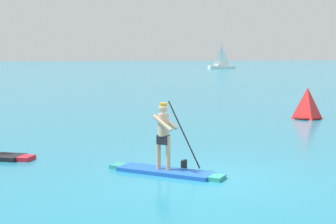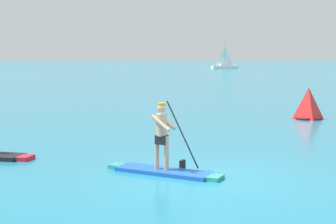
% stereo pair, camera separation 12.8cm
% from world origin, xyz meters
% --- Properties ---
extents(ground, '(440.00, 440.00, 0.00)m').
position_xyz_m(ground, '(0.00, 0.00, 0.00)').
color(ground, teal).
extents(paddleboarder_mid_center, '(2.54, 2.23, 1.76)m').
position_xyz_m(paddleboarder_mid_center, '(-0.80, 0.71, 0.39)').
color(paddleboarder_mid_center, blue).
rests_on(paddleboarder_mid_center, ground).
extents(race_marker_buoy, '(1.24, 1.24, 1.40)m').
position_xyz_m(race_marker_buoy, '(7.61, 9.16, 0.63)').
color(race_marker_buoy, red).
rests_on(race_marker_buoy, ground).
extents(sailboat_right_horizon, '(5.58, 1.77, 5.71)m').
position_xyz_m(sailboat_right_horizon, '(30.56, 85.64, 0.70)').
color(sailboat_right_horizon, white).
rests_on(sailboat_right_horizon, ground).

